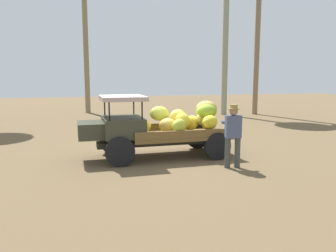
{
  "coord_description": "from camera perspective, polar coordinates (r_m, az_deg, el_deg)",
  "views": [
    {
      "loc": [
        2.22,
        9.9,
        2.4
      ],
      "look_at": [
        -0.33,
        0.3,
        0.92
      ],
      "focal_mm": 36.11,
      "sensor_mm": 36.0,
      "label": 1
    }
  ],
  "objects": [
    {
      "name": "ground_plane",
      "position": [
        10.42,
        -2.16,
        -4.84
      ],
      "size": [
        60.0,
        60.0,
        0.0
      ],
      "primitive_type": "plane",
      "color": "brown"
    },
    {
      "name": "truck",
      "position": [
        10.01,
        -1.36,
        0.03
      ],
      "size": [
        4.51,
        1.81,
        1.84
      ],
      "rotation": [
        0.0,
        0.0,
        0.02
      ],
      "color": "#353728",
      "rests_on": "ground"
    },
    {
      "name": "farmer",
      "position": [
        8.94,
        10.91,
        -1.01
      ],
      "size": [
        0.52,
        0.49,
        1.67
      ],
      "rotation": [
        0.0,
        0.0,
        -1.77
      ],
      "color": "#3E443F",
      "rests_on": "ground"
    },
    {
      "name": "wooden_crate",
      "position": [
        11.82,
        7.91,
        -2.04
      ],
      "size": [
        0.49,
        0.57,
        0.51
      ],
      "primitive_type": "cube",
      "rotation": [
        0.0,
        0.0,
        1.74
      ],
      "color": "#856040",
      "rests_on": "ground"
    }
  ]
}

